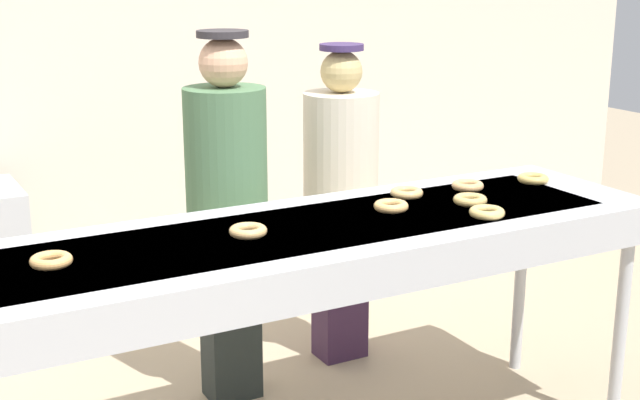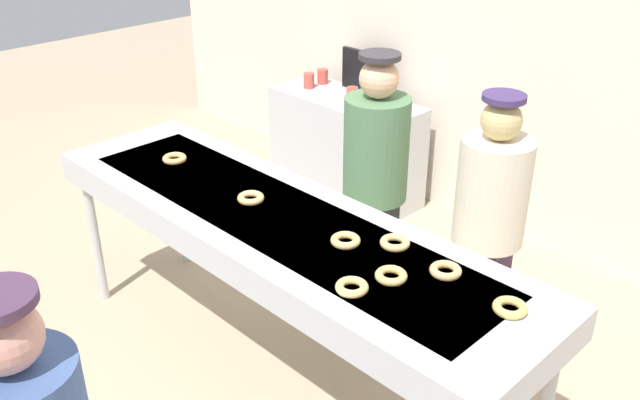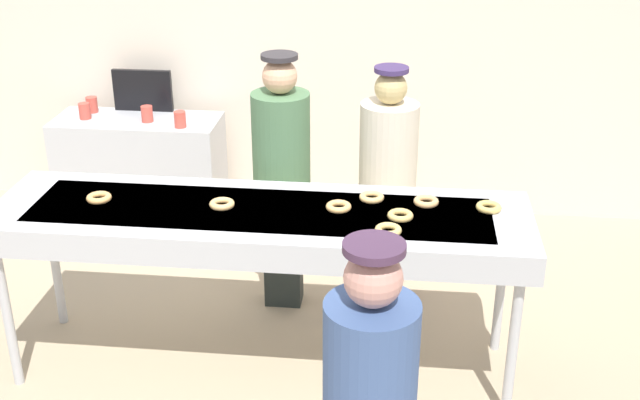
{
  "view_description": "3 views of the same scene",
  "coord_description": "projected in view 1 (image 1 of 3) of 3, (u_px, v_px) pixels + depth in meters",
  "views": [
    {
      "loc": [
        -1.46,
        -2.84,
        2.0
      ],
      "look_at": [
        0.16,
        0.15,
        1.08
      ],
      "focal_mm": 49.98,
      "sensor_mm": 36.0,
      "label": 1
    },
    {
      "loc": [
        2.31,
        -1.98,
        2.67
      ],
      "look_at": [
        0.17,
        0.14,
        1.13
      ],
      "focal_mm": 38.92,
      "sensor_mm": 36.0,
      "label": 2
    },
    {
      "loc": [
        0.76,
        -3.96,
        2.9
      ],
      "look_at": [
        0.33,
        0.07,
        1.07
      ],
      "focal_mm": 45.45,
      "sensor_mm": 36.0,
      "label": 3
    }
  ],
  "objects": [
    {
      "name": "worker_baker",
      "position": [
        341.0,
        183.0,
        4.42
      ],
      "size": [
        0.37,
        0.37,
        1.61
      ],
      "rotation": [
        0.0,
        0.0,
        3.1
      ],
      "color": "#3A223E",
      "rests_on": "ground"
    },
    {
      "name": "fryer_conveyor",
      "position": [
        301.0,
        249.0,
        3.35
      ],
      "size": [
        2.97,
        0.81,
        1.03
      ],
      "color": "#B7BABF",
      "rests_on": "ground"
    },
    {
      "name": "glazed_donut_3",
      "position": [
        533.0,
        179.0,
        4.01
      ],
      "size": [
        0.15,
        0.15,
        0.04
      ],
      "primitive_type": "torus",
      "rotation": [
        0.0,
        0.0,
        0.08
      ],
      "color": "#DCB75F",
      "rests_on": "fryer_conveyor"
    },
    {
      "name": "glazed_donut_7",
      "position": [
        248.0,
        231.0,
        3.24
      ],
      "size": [
        0.19,
        0.19,
        0.04
      ],
      "primitive_type": "torus",
      "rotation": [
        0.0,
        0.0,
        0.45
      ],
      "color": "#E2B069",
      "rests_on": "fryer_conveyor"
    },
    {
      "name": "glazed_donut_1",
      "position": [
        51.0,
        260.0,
        2.92
      ],
      "size": [
        0.19,
        0.19,
        0.04
      ],
      "primitive_type": "torus",
      "rotation": [
        0.0,
        0.0,
        0.56
      ],
      "color": "#ECAC60",
      "rests_on": "fryer_conveyor"
    },
    {
      "name": "back_wall",
      "position": [
        112.0,
        16.0,
        5.18
      ],
      "size": [
        8.0,
        0.12,
        3.36
      ],
      "primitive_type": "cube",
      "color": "beige",
      "rests_on": "ground"
    },
    {
      "name": "glazed_donut_5",
      "position": [
        470.0,
        200.0,
        3.66
      ],
      "size": [
        0.19,
        0.19,
        0.04
      ],
      "primitive_type": "torus",
      "rotation": [
        0.0,
        0.0,
        1.0
      ],
      "color": "#DBB362",
      "rests_on": "fryer_conveyor"
    },
    {
      "name": "worker_assistant",
      "position": [
        227.0,
        194.0,
        3.97
      ],
      "size": [
        0.37,
        0.37,
        1.71
      ],
      "rotation": [
        0.0,
        0.0,
        2.88
      ],
      "color": "#232A28",
      "rests_on": "ground"
    },
    {
      "name": "glazed_donut_6",
      "position": [
        391.0,
        206.0,
        3.57
      ],
      "size": [
        0.18,
        0.18,
        0.04
      ],
      "primitive_type": "torus",
      "rotation": [
        0.0,
        0.0,
        1.16
      ],
      "color": "#E8B065",
      "rests_on": "fryer_conveyor"
    },
    {
      "name": "glazed_donut_4",
      "position": [
        468.0,
        186.0,
        3.89
      ],
      "size": [
        0.18,
        0.18,
        0.04
      ],
      "primitive_type": "torus",
      "rotation": [
        0.0,
        0.0,
        1.21
      ],
      "color": "#E1AA69",
      "rests_on": "fryer_conveyor"
    },
    {
      "name": "glazed_donut_0",
      "position": [
        407.0,
        193.0,
        3.77
      ],
      "size": [
        0.19,
        0.19,
        0.04
      ],
      "primitive_type": "torus",
      "rotation": [
        0.0,
        0.0,
        2.17
      ],
      "color": "#E3B36A",
      "rests_on": "fryer_conveyor"
    },
    {
      "name": "glazed_donut_2",
      "position": [
        487.0,
        212.0,
        3.48
      ],
      "size": [
        0.17,
        0.17,
        0.04
      ],
      "primitive_type": "torus",
      "rotation": [
        0.0,
        0.0,
        0.26
      ],
      "color": "#DFB966",
      "rests_on": "fryer_conveyor"
    }
  ]
}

